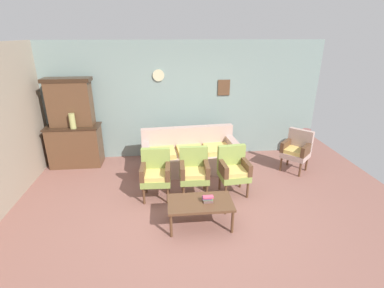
{
  "coord_description": "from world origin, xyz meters",
  "views": [
    {
      "loc": [
        -0.49,
        -3.88,
        2.83
      ],
      "look_at": [
        0.01,
        1.11,
        0.85
      ],
      "focal_mm": 26.34,
      "sensor_mm": 36.0,
      "label": 1
    }
  ],
  "objects_px": {
    "vase_on_cabinet": "(72,121)",
    "coffee_table": "(200,204)",
    "side_cabinet": "(76,146)",
    "wingback_chair_by_fireplace": "(297,149)",
    "armchair_by_doorway": "(233,168)",
    "floor_vase_by_wall": "(305,143)",
    "armchair_row_middle": "(194,170)",
    "book_stack_on_table": "(208,199)",
    "floral_couch": "(190,155)",
    "armchair_near_cabinet": "(156,172)"
  },
  "relations": [
    {
      "from": "vase_on_cabinet",
      "to": "coffee_table",
      "type": "xyz_separation_m",
      "value": [
        2.45,
        -2.29,
        -0.72
      ]
    },
    {
      "from": "side_cabinet",
      "to": "wingback_chair_by_fireplace",
      "type": "distance_m",
      "value": 4.9
    },
    {
      "from": "armchair_by_doorway",
      "to": "coffee_table",
      "type": "relative_size",
      "value": 0.9
    },
    {
      "from": "side_cabinet",
      "to": "vase_on_cabinet",
      "type": "relative_size",
      "value": 3.53
    },
    {
      "from": "armchair_by_doorway",
      "to": "floor_vase_by_wall",
      "type": "xyz_separation_m",
      "value": [
        2.11,
        1.45,
        -0.15
      ]
    },
    {
      "from": "vase_on_cabinet",
      "to": "armchair_row_middle",
      "type": "bearing_deg",
      "value": -29.16
    },
    {
      "from": "coffee_table",
      "to": "book_stack_on_table",
      "type": "xyz_separation_m",
      "value": [
        0.12,
        -0.0,
        0.09
      ]
    },
    {
      "from": "vase_on_cabinet",
      "to": "floral_couch",
      "type": "height_order",
      "value": "vase_on_cabinet"
    },
    {
      "from": "armchair_by_doorway",
      "to": "wingback_chair_by_fireplace",
      "type": "height_order",
      "value": "same"
    },
    {
      "from": "side_cabinet",
      "to": "wingback_chair_by_fireplace",
      "type": "xyz_separation_m",
      "value": [
        4.84,
        -0.77,
        0.03
      ]
    },
    {
      "from": "armchair_by_doorway",
      "to": "book_stack_on_table",
      "type": "relative_size",
      "value": 5.38
    },
    {
      "from": "armchair_row_middle",
      "to": "coffee_table",
      "type": "distance_m",
      "value": 0.93
    },
    {
      "from": "armchair_near_cabinet",
      "to": "coffee_table",
      "type": "relative_size",
      "value": 0.9
    },
    {
      "from": "coffee_table",
      "to": "book_stack_on_table",
      "type": "distance_m",
      "value": 0.15
    },
    {
      "from": "vase_on_cabinet",
      "to": "floor_vase_by_wall",
      "type": "relative_size",
      "value": 0.46
    },
    {
      "from": "armchair_by_doorway",
      "to": "side_cabinet",
      "type": "bearing_deg",
      "value": 154.47
    },
    {
      "from": "side_cabinet",
      "to": "armchair_row_middle",
      "type": "height_order",
      "value": "side_cabinet"
    },
    {
      "from": "side_cabinet",
      "to": "armchair_by_doorway",
      "type": "distance_m",
      "value": 3.61
    },
    {
      "from": "vase_on_cabinet",
      "to": "armchair_by_doorway",
      "type": "relative_size",
      "value": 0.36
    },
    {
      "from": "floor_vase_by_wall",
      "to": "book_stack_on_table",
      "type": "bearing_deg",
      "value": -139.08
    },
    {
      "from": "armchair_near_cabinet",
      "to": "wingback_chair_by_fireplace",
      "type": "xyz_separation_m",
      "value": [
        3.01,
        0.79,
        0.0
      ]
    },
    {
      "from": "side_cabinet",
      "to": "floor_vase_by_wall",
      "type": "distance_m",
      "value": 5.37
    },
    {
      "from": "armchair_near_cabinet",
      "to": "wingback_chair_by_fireplace",
      "type": "distance_m",
      "value": 3.11
    },
    {
      "from": "armchair_near_cabinet",
      "to": "coffee_table",
      "type": "xyz_separation_m",
      "value": [
        0.69,
        -0.9,
        -0.12
      ]
    },
    {
      "from": "armchair_near_cabinet",
      "to": "floor_vase_by_wall",
      "type": "bearing_deg",
      "value": 22.46
    },
    {
      "from": "armchair_by_doorway",
      "to": "armchair_near_cabinet",
      "type": "bearing_deg",
      "value": -179.61
    },
    {
      "from": "side_cabinet",
      "to": "book_stack_on_table",
      "type": "bearing_deg",
      "value": -43.16
    },
    {
      "from": "vase_on_cabinet",
      "to": "floor_vase_by_wall",
      "type": "height_order",
      "value": "vase_on_cabinet"
    },
    {
      "from": "side_cabinet",
      "to": "floor_vase_by_wall",
      "type": "xyz_separation_m",
      "value": [
        5.37,
        -0.1,
        -0.11
      ]
    },
    {
      "from": "side_cabinet",
      "to": "armchair_by_doorway",
      "type": "relative_size",
      "value": 1.28
    },
    {
      "from": "coffee_table",
      "to": "wingback_chair_by_fireplace",
      "type": "bearing_deg",
      "value": 36.24
    },
    {
      "from": "armchair_near_cabinet",
      "to": "book_stack_on_table",
      "type": "bearing_deg",
      "value": -48.38
    },
    {
      "from": "floral_couch",
      "to": "armchair_near_cabinet",
      "type": "bearing_deg",
      "value": -123.5
    },
    {
      "from": "vase_on_cabinet",
      "to": "floral_couch",
      "type": "relative_size",
      "value": 0.16
    },
    {
      "from": "floor_vase_by_wall",
      "to": "armchair_near_cabinet",
      "type": "bearing_deg",
      "value": -157.54
    },
    {
      "from": "wingback_chair_by_fireplace",
      "to": "armchair_by_doorway",
      "type": "bearing_deg",
      "value": -153.63
    },
    {
      "from": "side_cabinet",
      "to": "armchair_row_middle",
      "type": "xyz_separation_m",
      "value": [
        2.52,
        -1.55,
        0.03
      ]
    },
    {
      "from": "floral_couch",
      "to": "coffee_table",
      "type": "xyz_separation_m",
      "value": [
        -0.02,
        -1.98,
        0.05
      ]
    },
    {
      "from": "floor_vase_by_wall",
      "to": "coffee_table",
      "type": "bearing_deg",
      "value": -140.28
    },
    {
      "from": "vase_on_cabinet",
      "to": "armchair_by_doorway",
      "type": "bearing_deg",
      "value": -23.38
    },
    {
      "from": "floral_couch",
      "to": "floor_vase_by_wall",
      "type": "relative_size",
      "value": 2.98
    },
    {
      "from": "armchair_row_middle",
      "to": "floor_vase_by_wall",
      "type": "xyz_separation_m",
      "value": [
        2.84,
        1.45,
        -0.15
      ]
    },
    {
      "from": "side_cabinet",
      "to": "wingback_chair_by_fireplace",
      "type": "bearing_deg",
      "value": -9.04
    },
    {
      "from": "vase_on_cabinet",
      "to": "armchair_near_cabinet",
      "type": "relative_size",
      "value": 0.36
    },
    {
      "from": "armchair_by_doorway",
      "to": "wingback_chair_by_fireplace",
      "type": "relative_size",
      "value": 1.0
    },
    {
      "from": "floral_couch",
      "to": "wingback_chair_by_fireplace",
      "type": "distance_m",
      "value": 2.32
    },
    {
      "from": "side_cabinet",
      "to": "coffee_table",
      "type": "distance_m",
      "value": 3.53
    },
    {
      "from": "side_cabinet",
      "to": "floor_vase_by_wall",
      "type": "height_order",
      "value": "side_cabinet"
    },
    {
      "from": "armchair_row_middle",
      "to": "book_stack_on_table",
      "type": "height_order",
      "value": "armchair_row_middle"
    },
    {
      "from": "armchair_row_middle",
      "to": "book_stack_on_table",
      "type": "distance_m",
      "value": 0.93
    }
  ]
}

